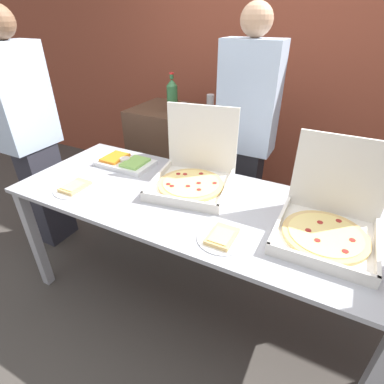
{
  "coord_description": "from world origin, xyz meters",
  "views": [
    {
      "loc": [
        0.67,
        -1.3,
        1.75
      ],
      "look_at": [
        0.0,
        0.0,
        0.88
      ],
      "focal_mm": 28.0,
      "sensor_mm": 36.0,
      "label": 1
    }
  ],
  "objects_px": {
    "soda_bottle": "(172,95)",
    "person_guest_plaid": "(30,136)",
    "veggie_tray": "(125,162)",
    "person_guest_cap": "(245,139)",
    "pizza_box_near_left": "(329,220)",
    "pizza_box_far_left": "(194,173)",
    "paper_plate_front_right": "(222,237)",
    "soda_can_silver": "(210,102)",
    "soda_can_colored": "(184,111)",
    "paper_plate_front_center": "(75,187)"
  },
  "relations": [
    {
      "from": "pizza_box_near_left",
      "to": "paper_plate_front_right",
      "type": "xyz_separation_m",
      "value": [
        -0.43,
        -0.27,
        -0.07
      ]
    },
    {
      "from": "pizza_box_near_left",
      "to": "person_guest_plaid",
      "type": "height_order",
      "value": "person_guest_plaid"
    },
    {
      "from": "pizza_box_far_left",
      "to": "soda_can_silver",
      "type": "bearing_deg",
      "value": 98.98
    },
    {
      "from": "soda_bottle",
      "to": "soda_can_colored",
      "type": "xyz_separation_m",
      "value": [
        0.19,
        -0.15,
        -0.07
      ]
    },
    {
      "from": "soda_bottle",
      "to": "paper_plate_front_center",
      "type": "bearing_deg",
      "value": -92.26
    },
    {
      "from": "pizza_box_far_left",
      "to": "soda_can_silver",
      "type": "relative_size",
      "value": 4.37
    },
    {
      "from": "pizza_box_far_left",
      "to": "person_guest_plaid",
      "type": "bearing_deg",
      "value": 174.68
    },
    {
      "from": "veggie_tray",
      "to": "soda_can_silver",
      "type": "bearing_deg",
      "value": 75.59
    },
    {
      "from": "person_guest_cap",
      "to": "soda_can_colored",
      "type": "bearing_deg",
      "value": -0.07
    },
    {
      "from": "soda_bottle",
      "to": "person_guest_cap",
      "type": "relative_size",
      "value": 0.17
    },
    {
      "from": "paper_plate_front_right",
      "to": "person_guest_cap",
      "type": "bearing_deg",
      "value": 103.16
    },
    {
      "from": "soda_bottle",
      "to": "person_guest_plaid",
      "type": "bearing_deg",
      "value": -132.78
    },
    {
      "from": "pizza_box_far_left",
      "to": "soda_bottle",
      "type": "bearing_deg",
      "value": 118.52
    },
    {
      "from": "person_guest_cap",
      "to": "pizza_box_far_left",
      "type": "bearing_deg",
      "value": 77.11
    },
    {
      "from": "pizza_box_near_left",
      "to": "pizza_box_far_left",
      "type": "bearing_deg",
      "value": 169.96
    },
    {
      "from": "paper_plate_front_center",
      "to": "person_guest_plaid",
      "type": "height_order",
      "value": "person_guest_plaid"
    },
    {
      "from": "pizza_box_near_left",
      "to": "paper_plate_front_center",
      "type": "bearing_deg",
      "value": -170.0
    },
    {
      "from": "pizza_box_near_left",
      "to": "soda_bottle",
      "type": "bearing_deg",
      "value": 147.86
    },
    {
      "from": "paper_plate_front_center",
      "to": "person_guest_cap",
      "type": "distance_m",
      "value": 1.23
    },
    {
      "from": "pizza_box_near_left",
      "to": "veggie_tray",
      "type": "xyz_separation_m",
      "value": [
        -1.35,
        0.17,
        -0.06
      ]
    },
    {
      "from": "pizza_box_far_left",
      "to": "veggie_tray",
      "type": "bearing_deg",
      "value": 167.71
    },
    {
      "from": "paper_plate_front_center",
      "to": "soda_bottle",
      "type": "bearing_deg",
      "value": 87.74
    },
    {
      "from": "soda_bottle",
      "to": "person_guest_cap",
      "type": "xyz_separation_m",
      "value": [
        0.7,
        -0.15,
        -0.21
      ]
    },
    {
      "from": "paper_plate_front_center",
      "to": "person_guest_plaid",
      "type": "relative_size",
      "value": 0.14
    },
    {
      "from": "paper_plate_front_center",
      "to": "soda_can_silver",
      "type": "relative_size",
      "value": 2.09
    },
    {
      "from": "soda_bottle",
      "to": "soda_can_colored",
      "type": "height_order",
      "value": "soda_bottle"
    },
    {
      "from": "soda_can_silver",
      "to": "person_guest_cap",
      "type": "relative_size",
      "value": 0.07
    },
    {
      "from": "person_guest_cap",
      "to": "person_guest_plaid",
      "type": "bearing_deg",
      "value": 24.9
    },
    {
      "from": "pizza_box_far_left",
      "to": "person_guest_cap",
      "type": "distance_m",
      "value": 0.59
    },
    {
      "from": "veggie_tray",
      "to": "soda_can_silver",
      "type": "height_order",
      "value": "soda_can_silver"
    },
    {
      "from": "pizza_box_near_left",
      "to": "paper_plate_front_right",
      "type": "relative_size",
      "value": 1.91
    },
    {
      "from": "soda_can_colored",
      "to": "veggie_tray",
      "type": "bearing_deg",
      "value": -107.17
    },
    {
      "from": "paper_plate_front_right",
      "to": "soda_bottle",
      "type": "xyz_separation_m",
      "value": [
        -0.94,
        1.14,
        0.33
      ]
    },
    {
      "from": "soda_bottle",
      "to": "soda_can_colored",
      "type": "relative_size",
      "value": 2.51
    },
    {
      "from": "pizza_box_far_left",
      "to": "soda_can_colored",
      "type": "height_order",
      "value": "pizza_box_far_left"
    },
    {
      "from": "soda_bottle",
      "to": "person_guest_plaid",
      "type": "distance_m",
      "value": 1.15
    },
    {
      "from": "paper_plate_front_center",
      "to": "soda_can_colored",
      "type": "bearing_deg",
      "value": 76.6
    },
    {
      "from": "pizza_box_far_left",
      "to": "person_guest_cap",
      "type": "xyz_separation_m",
      "value": [
        0.13,
        0.58,
        0.05
      ]
    },
    {
      "from": "soda_can_colored",
      "to": "soda_bottle",
      "type": "bearing_deg",
      "value": 142.03
    },
    {
      "from": "pizza_box_far_left",
      "to": "pizza_box_near_left",
      "type": "relative_size",
      "value": 1.17
    },
    {
      "from": "soda_can_colored",
      "to": "person_guest_cap",
      "type": "bearing_deg",
      "value": -0.07
    },
    {
      "from": "pizza_box_far_left",
      "to": "soda_can_silver",
      "type": "distance_m",
      "value": 1.01
    },
    {
      "from": "soda_bottle",
      "to": "person_guest_cap",
      "type": "bearing_deg",
      "value": -11.7
    },
    {
      "from": "pizza_box_far_left",
      "to": "soda_bottle",
      "type": "relative_size",
      "value": 1.74
    },
    {
      "from": "veggie_tray",
      "to": "soda_bottle",
      "type": "distance_m",
      "value": 0.77
    },
    {
      "from": "pizza_box_far_left",
      "to": "paper_plate_front_right",
      "type": "height_order",
      "value": "pizza_box_far_left"
    },
    {
      "from": "soda_bottle",
      "to": "person_guest_cap",
      "type": "distance_m",
      "value": 0.75
    },
    {
      "from": "pizza_box_near_left",
      "to": "person_guest_plaid",
      "type": "bearing_deg",
      "value": 179.22
    },
    {
      "from": "paper_plate_front_center",
      "to": "pizza_box_far_left",
      "type": "bearing_deg",
      "value": 32.13
    },
    {
      "from": "paper_plate_front_right",
      "to": "person_guest_cap",
      "type": "distance_m",
      "value": 1.03
    }
  ]
}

